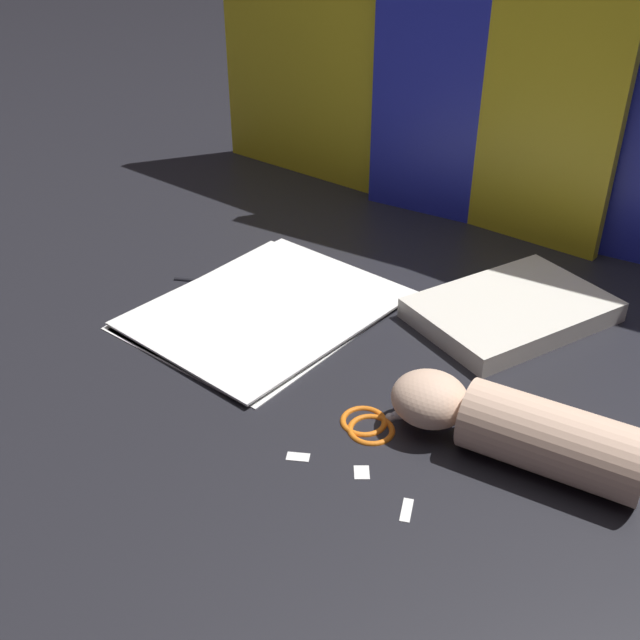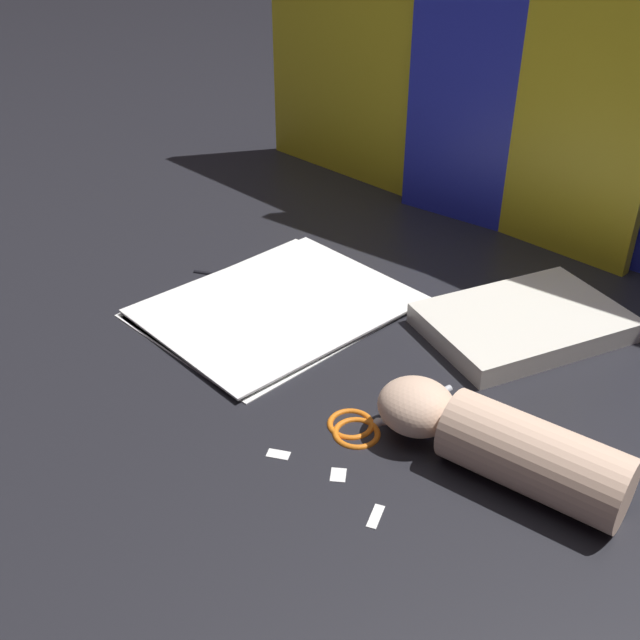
{
  "view_description": "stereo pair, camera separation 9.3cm",
  "coord_description": "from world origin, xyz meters",
  "px_view_note": "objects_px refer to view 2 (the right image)",
  "views": [
    {
      "loc": [
        0.5,
        -0.69,
        0.55
      ],
      "look_at": [
        0.04,
        -0.04,
        0.06
      ],
      "focal_mm": 42.0,
      "sensor_mm": 36.0,
      "label": 1
    },
    {
      "loc": [
        0.58,
        -0.63,
        0.55
      ],
      "look_at": [
        0.04,
        -0.04,
        0.06
      ],
      "focal_mm": 42.0,
      "sensor_mm": 36.0,
      "label": 2
    }
  ],
  "objects_px": {
    "paper_stack": "(276,305)",
    "scissors": "(375,421)",
    "book_closed": "(524,322)",
    "hand_forearm": "(500,443)"
  },
  "relations": [
    {
      "from": "paper_stack",
      "to": "scissors",
      "type": "height_order",
      "value": "scissors"
    },
    {
      "from": "book_closed",
      "to": "hand_forearm",
      "type": "distance_m",
      "value": 0.29
    },
    {
      "from": "hand_forearm",
      "to": "scissors",
      "type": "bearing_deg",
      "value": -169.42
    },
    {
      "from": "paper_stack",
      "to": "hand_forearm",
      "type": "distance_m",
      "value": 0.42
    },
    {
      "from": "book_closed",
      "to": "paper_stack",
      "type": "bearing_deg",
      "value": -147.71
    },
    {
      "from": "book_closed",
      "to": "hand_forearm",
      "type": "bearing_deg",
      "value": -65.9
    },
    {
      "from": "book_closed",
      "to": "hand_forearm",
      "type": "relative_size",
      "value": 1.11
    },
    {
      "from": "paper_stack",
      "to": "scissors",
      "type": "distance_m",
      "value": 0.29
    },
    {
      "from": "scissors",
      "to": "hand_forearm",
      "type": "distance_m",
      "value": 0.15
    },
    {
      "from": "paper_stack",
      "to": "book_closed",
      "type": "relative_size",
      "value": 1.21
    }
  ]
}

